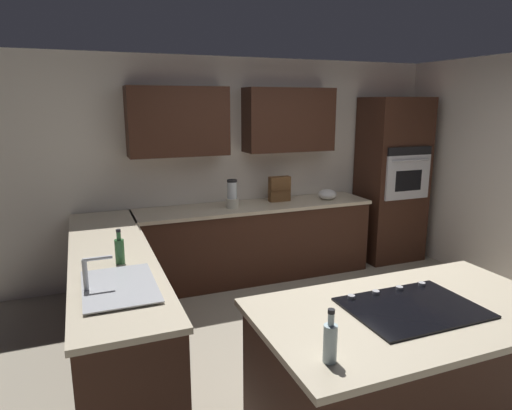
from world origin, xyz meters
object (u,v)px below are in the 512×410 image
object	(u,v)px
sink_unit	(118,286)
oil_bottle	(330,341)
dish_soap_bottle	(120,250)
wall_oven	(392,180)
mixing_bowl	(327,194)
blender	(232,196)
cooktop	(412,307)
spice_rack	(279,189)

from	to	relation	value
sink_unit	oil_bottle	size ratio (longest dim) A/B	2.66
dish_soap_bottle	oil_bottle	size ratio (longest dim) A/B	1.01
wall_oven	mixing_bowl	size ratio (longest dim) A/B	9.34
mixing_bowl	dish_soap_bottle	distance (m)	2.98
blender	oil_bottle	size ratio (longest dim) A/B	1.24
wall_oven	sink_unit	world-z (taller)	wall_oven
wall_oven	cooktop	world-z (taller)	wall_oven
blender	mixing_bowl	xyz separation A→B (m)	(-1.25, 0.00, -0.08)
cooktop	dish_soap_bottle	size ratio (longest dim) A/B	2.87
cooktop	mixing_bowl	size ratio (longest dim) A/B	3.31
mixing_bowl	dish_soap_bottle	size ratio (longest dim) A/B	0.87
blender	spice_rack	bearing A→B (deg)	-169.33
blender	dish_soap_bottle	bearing A→B (deg)	46.17
sink_unit	cooktop	world-z (taller)	sink_unit
mixing_bowl	spice_rack	bearing A→B (deg)	-11.53
wall_oven	oil_bottle	size ratio (longest dim) A/B	8.15
blender	mixing_bowl	distance (m)	1.25
cooktop	spice_rack	bearing A→B (deg)	-99.61
cooktop	spice_rack	xyz separation A→B (m)	(-0.50, -2.97, 0.14)
cooktop	dish_soap_bottle	xyz separation A→B (m)	(1.52, -1.42, 0.10)
sink_unit	dish_soap_bottle	xyz separation A→B (m)	(-0.06, -0.48, 0.09)
mixing_bowl	dish_soap_bottle	xyz separation A→B (m)	(2.62, 1.43, 0.04)
oil_bottle	cooktop	bearing A→B (deg)	-157.63
blender	spice_rack	size ratio (longest dim) A/B	1.07
sink_unit	blender	distance (m)	2.39
spice_rack	oil_bottle	xyz separation A→B (m)	(1.24, 3.27, -0.05)
oil_bottle	mixing_bowl	bearing A→B (deg)	-120.28
blender	dish_soap_bottle	world-z (taller)	blender
cooktop	wall_oven	bearing A→B (deg)	-126.09
sink_unit	spice_rack	bearing A→B (deg)	-135.68
mixing_bowl	dish_soap_bottle	bearing A→B (deg)	28.58
blender	oil_bottle	world-z (taller)	blender
sink_unit	cooktop	distance (m)	1.83
cooktop	dish_soap_bottle	world-z (taller)	dish_soap_bottle
wall_oven	spice_rack	distance (m)	1.60
cooktop	oil_bottle	size ratio (longest dim) A/B	2.88
blender	oil_bottle	bearing A→B (deg)	79.41
dish_soap_bottle	spice_rack	bearing A→B (deg)	-142.51
mixing_bowl	spice_rack	world-z (taller)	spice_rack
sink_unit	cooktop	size ratio (longest dim) A/B	0.92
wall_oven	spice_rack	xyz separation A→B (m)	(1.60, -0.08, -0.02)
cooktop	spice_rack	size ratio (longest dim) A/B	2.49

